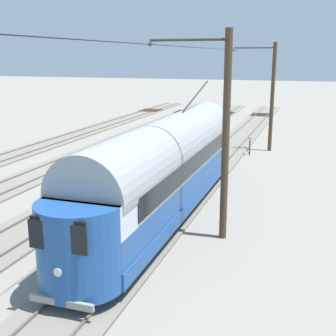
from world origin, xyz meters
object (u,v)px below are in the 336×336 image
at_px(catenary_pole_foreground, 271,95).
at_px(catenary_pole_mid_near, 224,134).
at_px(vintage_streetcar, 167,165).
at_px(switch_stand, 250,146).

distance_m(catenary_pole_foreground, catenary_pole_mid_near, 17.42).
height_order(vintage_streetcar, catenary_pole_foreground, catenary_pole_foreground).
bearing_deg(switch_stand, catenary_pole_foreground, -118.13).
height_order(catenary_pole_foreground, catenary_pole_mid_near, same).
bearing_deg(catenary_pole_mid_near, vintage_streetcar, -33.91).
xyz_separation_m(vintage_streetcar, catenary_pole_foreground, (-2.89, -15.47, 1.88)).
distance_m(catenary_pole_mid_near, switch_stand, 15.75).
bearing_deg(vintage_streetcar, catenary_pole_mid_near, 146.09).
height_order(vintage_streetcar, switch_stand, vintage_streetcar).
bearing_deg(catenary_pole_foreground, vintage_streetcar, 79.40).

